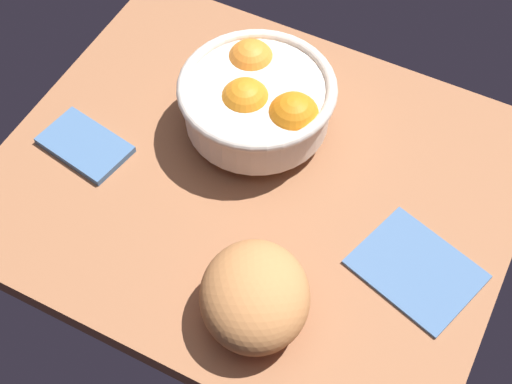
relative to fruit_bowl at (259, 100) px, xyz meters
The scene contains 5 objects.
ground_plane 11.69cm from the fruit_bowl, 114.49° to the left, with size 69.52×57.55×3.00cm, color #97603E.
fruit_bowl is the anchor object (origin of this frame).
bread_loaf 29.09cm from the fruit_bowl, 116.04° to the left, with size 14.50×13.03×9.35cm, color #C57E47.
napkin_folded 25.29cm from the fruit_bowl, 35.01° to the left, with size 12.36×7.58×1.03cm, color #456996.
napkin_spare 30.95cm from the fruit_bowl, 157.76° to the left, with size 14.83×11.65×0.95cm, color #476996.
Camera 1 is at (-27.50, 53.75, 84.24)cm, focal length 53.18 mm.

